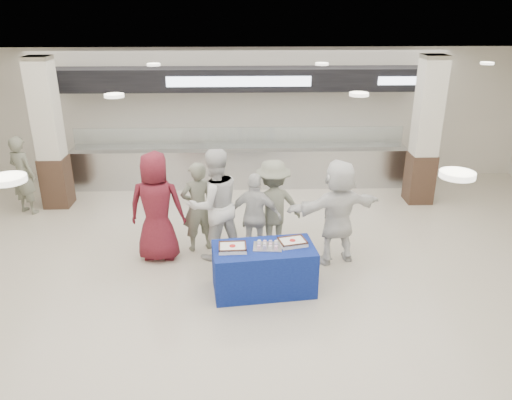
{
  "coord_description": "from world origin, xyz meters",
  "views": [
    {
      "loc": [
        0.04,
        -6.14,
        4.28
      ],
      "look_at": [
        0.28,
        1.6,
        1.12
      ],
      "focal_mm": 35.0,
      "sensor_mm": 36.0,
      "label": 1
    }
  ],
  "objects_px": {
    "cupcake_tray": "(268,245)",
    "chef_short": "(255,216)",
    "sheet_cake_left": "(232,247)",
    "soldier_a": "(198,207)",
    "civilian_white": "(338,212)",
    "soldier_bg": "(23,175)",
    "soldier_b": "(273,207)",
    "chef_tall": "(215,205)",
    "display_table": "(264,269)",
    "sheet_cake_right": "(292,242)",
    "civilian_maroon": "(157,207)"
  },
  "relations": [
    {
      "from": "cupcake_tray",
      "to": "chef_short",
      "type": "height_order",
      "value": "chef_short"
    },
    {
      "from": "sheet_cake_left",
      "to": "soldier_a",
      "type": "relative_size",
      "value": 0.26
    },
    {
      "from": "civilian_white",
      "to": "soldier_bg",
      "type": "relative_size",
      "value": 1.1
    },
    {
      "from": "chef_short",
      "to": "civilian_white",
      "type": "bearing_deg",
      "value": -173.98
    },
    {
      "from": "soldier_b",
      "to": "soldier_bg",
      "type": "height_order",
      "value": "soldier_b"
    },
    {
      "from": "civilian_white",
      "to": "chef_tall",
      "type": "bearing_deg",
      "value": -21.97
    },
    {
      "from": "chef_tall",
      "to": "civilian_white",
      "type": "xyz_separation_m",
      "value": [
        2.08,
        -0.2,
        -0.07
      ]
    },
    {
      "from": "civilian_white",
      "to": "display_table",
      "type": "bearing_deg",
      "value": 19.51
    },
    {
      "from": "cupcake_tray",
      "to": "soldier_a",
      "type": "xyz_separation_m",
      "value": [
        -1.17,
        1.41,
        0.04
      ]
    },
    {
      "from": "display_table",
      "to": "soldier_b",
      "type": "xyz_separation_m",
      "value": [
        0.22,
        1.33,
        0.48
      ]
    },
    {
      "from": "sheet_cake_left",
      "to": "soldier_bg",
      "type": "height_order",
      "value": "soldier_bg"
    },
    {
      "from": "soldier_b",
      "to": "soldier_bg",
      "type": "xyz_separation_m",
      "value": [
        -5.11,
        1.89,
        -0.02
      ]
    },
    {
      "from": "civilian_white",
      "to": "sheet_cake_left",
      "type": "bearing_deg",
      "value": 13.07
    },
    {
      "from": "sheet_cake_right",
      "to": "chef_short",
      "type": "bearing_deg",
      "value": 117.95
    },
    {
      "from": "soldier_a",
      "to": "cupcake_tray",
      "type": "bearing_deg",
      "value": 109.04
    },
    {
      "from": "cupcake_tray",
      "to": "civilian_maroon",
      "type": "xyz_separation_m",
      "value": [
        -1.84,
        1.11,
        0.18
      ]
    },
    {
      "from": "soldier_b",
      "to": "soldier_bg",
      "type": "bearing_deg",
      "value": -39.15
    },
    {
      "from": "sheet_cake_left",
      "to": "soldier_a",
      "type": "xyz_separation_m",
      "value": [
        -0.63,
        1.49,
        0.03
      ]
    },
    {
      "from": "chef_tall",
      "to": "civilian_white",
      "type": "distance_m",
      "value": 2.09
    },
    {
      "from": "sheet_cake_left",
      "to": "civilian_maroon",
      "type": "distance_m",
      "value": 1.77
    },
    {
      "from": "cupcake_tray",
      "to": "soldier_b",
      "type": "height_order",
      "value": "soldier_b"
    },
    {
      "from": "sheet_cake_left",
      "to": "chef_short",
      "type": "height_order",
      "value": "chef_short"
    },
    {
      "from": "sheet_cake_left",
      "to": "cupcake_tray",
      "type": "xyz_separation_m",
      "value": [
        0.53,
        0.07,
        -0.01
      ]
    },
    {
      "from": "civilian_maroon",
      "to": "display_table",
      "type": "bearing_deg",
      "value": 150.07
    },
    {
      "from": "sheet_cake_left",
      "to": "soldier_bg",
      "type": "distance_m",
      "value": 5.51
    },
    {
      "from": "soldier_a",
      "to": "civilian_maroon",
      "type": "bearing_deg",
      "value": 3.84
    },
    {
      "from": "civilian_white",
      "to": "sheet_cake_right",
      "type": "bearing_deg",
      "value": 28.43
    },
    {
      "from": "sheet_cake_right",
      "to": "civilian_white",
      "type": "xyz_separation_m",
      "value": [
        0.84,
        0.84,
        0.12
      ]
    },
    {
      "from": "cupcake_tray",
      "to": "soldier_a",
      "type": "height_order",
      "value": "soldier_a"
    },
    {
      "from": "display_table",
      "to": "civilian_white",
      "type": "height_order",
      "value": "civilian_white"
    },
    {
      "from": "civilian_maroon",
      "to": "chef_short",
      "type": "relative_size",
      "value": 1.25
    },
    {
      "from": "cupcake_tray",
      "to": "soldier_bg",
      "type": "bearing_deg",
      "value": 146.96
    },
    {
      "from": "civilian_maroon",
      "to": "soldier_bg",
      "type": "bearing_deg",
      "value": -31.93
    },
    {
      "from": "chef_tall",
      "to": "civilian_maroon",
      "type": "bearing_deg",
      "value": -23.59
    },
    {
      "from": "cupcake_tray",
      "to": "chef_short",
      "type": "relative_size",
      "value": 0.29
    },
    {
      "from": "sheet_cake_right",
      "to": "chef_tall",
      "type": "height_order",
      "value": "chef_tall"
    },
    {
      "from": "sheet_cake_right",
      "to": "chef_short",
      "type": "relative_size",
      "value": 0.3
    },
    {
      "from": "soldier_b",
      "to": "cupcake_tray",
      "type": "bearing_deg",
      "value": 64.21
    },
    {
      "from": "sheet_cake_right",
      "to": "civilian_maroon",
      "type": "height_order",
      "value": "civilian_maroon"
    },
    {
      "from": "display_table",
      "to": "soldier_a",
      "type": "xyz_separation_m",
      "value": [
        -1.11,
        1.42,
        0.45
      ]
    },
    {
      "from": "chef_tall",
      "to": "soldier_bg",
      "type": "height_order",
      "value": "chef_tall"
    },
    {
      "from": "chef_short",
      "to": "soldier_bg",
      "type": "distance_m",
      "value": 5.24
    },
    {
      "from": "cupcake_tray",
      "to": "chef_tall",
      "type": "bearing_deg",
      "value": 127.01
    },
    {
      "from": "soldier_a",
      "to": "civilian_white",
      "type": "bearing_deg",
      "value": 148.05
    },
    {
      "from": "civilian_maroon",
      "to": "chef_tall",
      "type": "relative_size",
      "value": 0.98
    },
    {
      "from": "chef_tall",
      "to": "chef_short",
      "type": "relative_size",
      "value": 1.28
    },
    {
      "from": "chef_tall",
      "to": "chef_short",
      "type": "xyz_separation_m",
      "value": [
        0.7,
        -0.02,
        -0.22
      ]
    },
    {
      "from": "chef_short",
      "to": "soldier_b",
      "type": "xyz_separation_m",
      "value": [
        0.31,
        0.22,
        0.08
      ]
    },
    {
      "from": "sheet_cake_left",
      "to": "soldier_b",
      "type": "distance_m",
      "value": 1.56
    },
    {
      "from": "chef_tall",
      "to": "soldier_b",
      "type": "height_order",
      "value": "chef_tall"
    }
  ]
}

